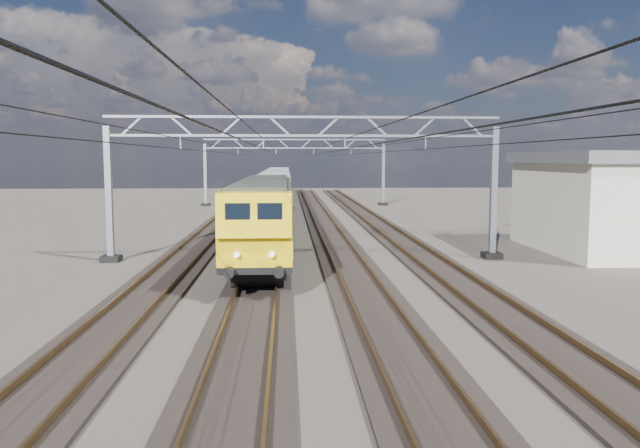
{
  "coord_description": "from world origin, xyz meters",
  "views": [
    {
      "loc": [
        -0.86,
        -26.73,
        5.03
      ],
      "look_at": [
        0.47,
        -1.71,
        2.4
      ],
      "focal_mm": 35.0,
      "sensor_mm": 36.0,
      "label": 1
    }
  ],
  "objects_px": {
    "catenary_gantry_far": "(295,169)",
    "locomotive": "(264,212)",
    "hopper_wagon_lead": "(272,194)",
    "hopper_wagon_third": "(278,181)",
    "catenary_gantry_mid": "(304,182)",
    "hopper_wagon_fourth": "(279,178)",
    "hopper_wagon_mid": "(276,186)"
  },
  "relations": [
    {
      "from": "catenary_gantry_far",
      "to": "locomotive",
      "type": "xyz_separation_m",
      "value": [
        -2.0,
        -35.25,
        -1.58
      ]
    },
    {
      "from": "hopper_wagon_lead",
      "to": "hopper_wagon_third",
      "type": "bearing_deg",
      "value": 90.0
    },
    {
      "from": "catenary_gantry_mid",
      "to": "hopper_wagon_fourth",
      "type": "bearing_deg",
      "value": 91.88
    },
    {
      "from": "catenary_gantry_mid",
      "to": "locomotive",
      "type": "relative_size",
      "value": 0.94
    },
    {
      "from": "catenary_gantry_far",
      "to": "catenary_gantry_mid",
      "type": "bearing_deg",
      "value": -90.0
    },
    {
      "from": "hopper_wagon_lead",
      "to": "hopper_wagon_mid",
      "type": "bearing_deg",
      "value": 90.0
    },
    {
      "from": "locomotive",
      "to": "hopper_wagon_lead",
      "type": "distance_m",
      "value": 17.7
    },
    {
      "from": "hopper_wagon_third",
      "to": "hopper_wagon_fourth",
      "type": "bearing_deg",
      "value": 90.0
    },
    {
      "from": "hopper_wagon_lead",
      "to": "locomotive",
      "type": "bearing_deg",
      "value": -90.0
    },
    {
      "from": "locomotive",
      "to": "hopper_wagon_third",
      "type": "bearing_deg",
      "value": 90.0
    },
    {
      "from": "catenary_gantry_mid",
      "to": "catenary_gantry_far",
      "type": "xyz_separation_m",
      "value": [
        0.0,
        36.0,
        0.0
      ]
    },
    {
      "from": "catenary_gantry_far",
      "to": "hopper_wagon_lead",
      "type": "height_order",
      "value": "catenary_gantry_far"
    },
    {
      "from": "catenary_gantry_far",
      "to": "hopper_wagon_third",
      "type": "height_order",
      "value": "catenary_gantry_far"
    },
    {
      "from": "locomotive",
      "to": "hopper_wagon_mid",
      "type": "bearing_deg",
      "value": 90.0
    },
    {
      "from": "hopper_wagon_mid",
      "to": "hopper_wagon_third",
      "type": "distance_m",
      "value": 14.2
    },
    {
      "from": "catenary_gantry_far",
      "to": "hopper_wagon_fourth",
      "type": "xyz_separation_m",
      "value": [
        -2.0,
        25.04,
        -1.67
      ]
    },
    {
      "from": "catenary_gantry_far",
      "to": "hopper_wagon_fourth",
      "type": "distance_m",
      "value": 25.18
    },
    {
      "from": "catenary_gantry_mid",
      "to": "hopper_wagon_lead",
      "type": "distance_m",
      "value": 18.62
    },
    {
      "from": "locomotive",
      "to": "hopper_wagon_fourth",
      "type": "bearing_deg",
      "value": 90.0
    },
    {
      "from": "catenary_gantry_far",
      "to": "hopper_wagon_third",
      "type": "bearing_deg",
      "value": 100.45
    },
    {
      "from": "hopper_wagon_fourth",
      "to": "hopper_wagon_third",
      "type": "bearing_deg",
      "value": -90.0
    },
    {
      "from": "catenary_gantry_mid",
      "to": "locomotive",
      "type": "height_order",
      "value": "catenary_gantry_mid"
    },
    {
      "from": "locomotive",
      "to": "catenary_gantry_mid",
      "type": "bearing_deg",
      "value": -20.46
    },
    {
      "from": "locomotive",
      "to": "hopper_wagon_third",
      "type": "height_order",
      "value": "locomotive"
    },
    {
      "from": "hopper_wagon_lead",
      "to": "hopper_wagon_fourth",
      "type": "relative_size",
      "value": 1.0
    },
    {
      "from": "catenary_gantry_mid",
      "to": "hopper_wagon_fourth",
      "type": "relative_size",
      "value": 1.53
    },
    {
      "from": "locomotive",
      "to": "hopper_wagon_third",
      "type": "xyz_separation_m",
      "value": [
        -0.0,
        46.1,
        -0.09
      ]
    },
    {
      "from": "hopper_wagon_third",
      "to": "hopper_wagon_fourth",
      "type": "xyz_separation_m",
      "value": [
        0.0,
        14.2,
        0.0
      ]
    },
    {
      "from": "locomotive",
      "to": "hopper_wagon_third",
      "type": "relative_size",
      "value": 1.62
    },
    {
      "from": "hopper_wagon_third",
      "to": "hopper_wagon_fourth",
      "type": "relative_size",
      "value": 1.0
    },
    {
      "from": "hopper_wagon_mid",
      "to": "locomotive",
      "type": "bearing_deg",
      "value": -90.0
    },
    {
      "from": "hopper_wagon_lead",
      "to": "hopper_wagon_fourth",
      "type": "height_order",
      "value": "same"
    }
  ]
}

